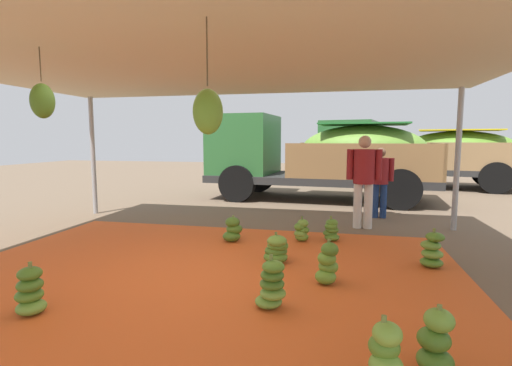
{
  "coord_description": "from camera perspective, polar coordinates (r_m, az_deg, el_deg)",
  "views": [
    {
      "loc": [
        1.67,
        -4.39,
        1.69
      ],
      "look_at": [
        0.08,
        2.88,
        0.85
      ],
      "focal_mm": 26.83,
      "sensor_mm": 36.0,
      "label": 1
    }
  ],
  "objects": [
    {
      "name": "ground_plane",
      "position": [
        7.76,
        -0.4,
        -6.11
      ],
      "size": [
        40.0,
        40.0,
        0.0
      ],
      "primitive_type": "plane",
      "color": "brown"
    },
    {
      "name": "worker_1",
      "position": [
        8.65,
        18.03,
        0.84
      ],
      "size": [
        0.56,
        0.34,
        1.52
      ],
      "color": "navy",
      "rests_on": "ground"
    },
    {
      "name": "cargo_truck_far",
      "position": [
        15.05,
        22.36,
        4.35
      ],
      "size": [
        7.18,
        3.72,
        2.4
      ],
      "color": "#2D2D2D",
      "rests_on": "ground"
    },
    {
      "name": "cargo_truck_main",
      "position": [
        10.92,
        8.93,
        4.23
      ],
      "size": [
        6.31,
        2.75,
        2.4
      ],
      "color": "#2D2D2D",
      "rests_on": "ground"
    },
    {
      "name": "worker_0",
      "position": [
        7.52,
        15.79,
        1.21
      ],
      "size": [
        0.65,
        0.4,
        1.77
      ],
      "color": "silver",
      "rests_on": "ground"
    },
    {
      "name": "banana_bunch_8",
      "position": [
        5.34,
        3.07,
        -9.87
      ],
      "size": [
        0.47,
        0.48,
        0.42
      ],
      "color": "#518428",
      "rests_on": "tarp_orange"
    },
    {
      "name": "banana_bunch_6",
      "position": [
        6.45,
        6.81,
        -7.08
      ],
      "size": [
        0.29,
        0.27,
        0.42
      ],
      "color": "#60932D",
      "rests_on": "tarp_orange"
    },
    {
      "name": "tent_canopy",
      "position": [
        4.69,
        -9.28,
        17.76
      ],
      "size": [
        8.0,
        7.0,
        2.7
      ],
      "color": "#9EA0A5",
      "rests_on": "ground"
    },
    {
      "name": "tarp_orange",
      "position": [
        4.99,
        -8.24,
        -13.36
      ],
      "size": [
        6.56,
        5.05,
        0.01
      ],
      "primitive_type": "cube",
      "color": "#E05B23",
      "rests_on": "ground"
    },
    {
      "name": "banana_bunch_10",
      "position": [
        4.65,
        10.61,
        -11.82
      ],
      "size": [
        0.31,
        0.31,
        0.53
      ],
      "color": "#60932D",
      "rests_on": "tarp_orange"
    },
    {
      "name": "banana_bunch_2",
      "position": [
        6.41,
        -3.48,
        -7.01
      ],
      "size": [
        0.42,
        0.42,
        0.44
      ],
      "color": "#477523",
      "rests_on": "tarp_orange"
    },
    {
      "name": "banana_bunch_7",
      "position": [
        3.28,
        25.23,
        -20.72
      ],
      "size": [
        0.37,
        0.37,
        0.5
      ],
      "color": "#477523",
      "rests_on": "tarp_orange"
    },
    {
      "name": "banana_bunch_5",
      "position": [
        2.94,
        18.63,
        -23.6
      ],
      "size": [
        0.33,
        0.35,
        0.52
      ],
      "color": "#60932D",
      "rests_on": "tarp_orange"
    },
    {
      "name": "banana_bunch_3",
      "position": [
        5.65,
        24.79,
        -9.17
      ],
      "size": [
        0.4,
        0.4,
        0.53
      ],
      "color": "#518428",
      "rests_on": "tarp_orange"
    },
    {
      "name": "banana_bunch_9",
      "position": [
        6.57,
        11.17,
        -6.96
      ],
      "size": [
        0.35,
        0.35,
        0.42
      ],
      "color": "#518428",
      "rests_on": "tarp_orange"
    },
    {
      "name": "banana_bunch_1",
      "position": [
        4.44,
        -30.63,
        -13.8
      ],
      "size": [
        0.38,
        0.36,
        0.51
      ],
      "color": "#6B9E38",
      "rests_on": "tarp_orange"
    },
    {
      "name": "banana_bunch_0",
      "position": [
        3.96,
        2.35,
        -15.05
      ],
      "size": [
        0.38,
        0.36,
        0.55
      ],
      "color": "#6B9E38",
      "rests_on": "tarp_orange"
    }
  ]
}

